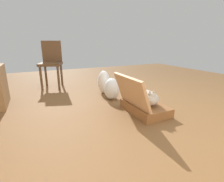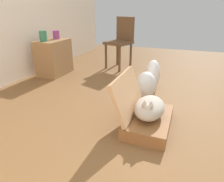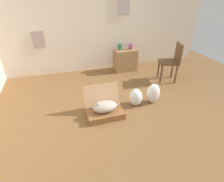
% 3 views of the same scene
% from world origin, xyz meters
% --- Properties ---
extents(ground_plane, '(7.68, 7.68, 0.00)m').
position_xyz_m(ground_plane, '(0.00, 0.00, 0.00)').
color(ground_plane, brown).
rests_on(ground_plane, ground).
extents(wall_back, '(6.40, 0.15, 2.60)m').
position_xyz_m(wall_back, '(-0.00, 2.26, 1.30)').
color(wall_back, beige).
rests_on(wall_back, ground).
extents(suitcase_base, '(0.65, 0.41, 0.12)m').
position_xyz_m(suitcase_base, '(-0.38, -0.05, 0.06)').
color(suitcase_base, brown).
rests_on(suitcase_base, ground).
extents(suitcase_lid, '(0.65, 0.17, 0.40)m').
position_xyz_m(suitcase_lid, '(-0.38, 0.18, 0.32)').
color(suitcase_lid, tan).
rests_on(suitcase_lid, suitcase_base).
extents(cat, '(0.52, 0.28, 0.22)m').
position_xyz_m(cat, '(-0.38, -0.04, 0.22)').
color(cat, '#B2A899').
rests_on(cat, suitcase_base).
extents(plastic_bag_white, '(0.26, 0.26, 0.35)m').
position_xyz_m(plastic_bag_white, '(0.30, 0.13, 0.18)').
color(plastic_bag_white, silver).
rests_on(plastic_bag_white, ground).
extents(plastic_bag_clear, '(0.27, 0.21, 0.42)m').
position_xyz_m(plastic_bag_clear, '(0.67, 0.11, 0.21)').
color(plastic_bag_clear, white).
rests_on(plastic_bag_clear, ground).
extents(side_table, '(0.60, 0.38, 0.59)m').
position_xyz_m(side_table, '(0.74, 1.85, 0.30)').
color(side_table, olive).
rests_on(side_table, ground).
extents(vase_tall, '(0.12, 0.12, 0.17)m').
position_xyz_m(vase_tall, '(0.59, 1.90, 0.68)').
color(vase_tall, '#2D7051').
rests_on(vase_tall, side_table).
extents(vase_short, '(0.11, 0.11, 0.14)m').
position_xyz_m(vase_short, '(0.89, 1.86, 0.66)').
color(vase_short, '#8C387A').
rests_on(vase_short, side_table).
extents(chair, '(0.55, 0.53, 0.94)m').
position_xyz_m(chair, '(1.57, 0.90, 0.52)').
color(chair, brown).
rests_on(chair, ground).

